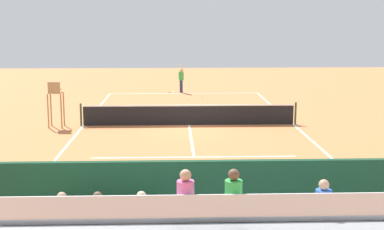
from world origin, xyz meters
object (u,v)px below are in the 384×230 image
object	(u,v)px
tennis_player	(181,78)
tennis_ball_near	(202,97)
tennis_net	(189,115)
umpire_chair	(55,99)
courtside_bench	(345,211)
equipment_bag	(284,229)
tennis_ball_far	(187,99)
tennis_racket	(172,92)

from	to	relation	value
tennis_player	tennis_ball_near	distance (m)	2.91
tennis_net	umpire_chair	distance (m)	6.26
tennis_net	courtside_bench	xyz separation A→B (m)	(-3.25, 13.27, 0.06)
umpire_chair	tennis_net	bearing A→B (deg)	-177.17
umpire_chair	equipment_bag	size ratio (longest dim) A/B	2.38
equipment_bag	tennis_ball_near	size ratio (longest dim) A/B	13.64
tennis_ball_near	tennis_ball_far	xyz separation A→B (m)	(1.01, 0.75, 0.00)
tennis_player	tennis_racket	xyz separation A→B (m)	(0.60, -0.33, -1.00)
equipment_bag	tennis_ball_far	xyz separation A→B (m)	(1.68, -21.65, -0.15)
equipment_bag	umpire_chair	bearing A→B (deg)	-58.57
tennis_ball_far	tennis_player	bearing A→B (deg)	-84.48
equipment_bag	tennis_player	world-z (taller)	tennis_player
umpire_chair	equipment_bag	bearing A→B (deg)	121.43
umpire_chair	tennis_racket	distance (m)	13.27
tennis_net	umpire_chair	xyz separation A→B (m)	(6.20, 0.31, 0.81)
equipment_bag	tennis_ball_far	distance (m)	21.72
tennis_racket	tennis_ball_far	xyz separation A→B (m)	(-0.91, 3.49, 0.02)
tennis_ball_near	tennis_ball_far	bearing A→B (deg)	36.57
tennis_player	umpire_chair	bearing A→B (deg)	62.83
tennis_net	equipment_bag	xyz separation A→B (m)	(-1.80, 13.40, -0.32)
tennis_player	tennis_racket	distance (m)	1.21
courtside_bench	equipment_bag	xyz separation A→B (m)	(1.45, 0.13, -0.38)
tennis_racket	tennis_ball_far	world-z (taller)	tennis_ball_far
umpire_chair	tennis_ball_near	xyz separation A→B (m)	(-7.33, -9.31, -1.28)
umpire_chair	tennis_racket	world-z (taller)	umpire_chair
courtside_bench	tennis_ball_near	xyz separation A→B (m)	(2.13, -22.27, -0.53)
tennis_racket	tennis_ball_near	xyz separation A→B (m)	(-1.92, 2.74, 0.02)
tennis_ball_near	tennis_ball_far	world-z (taller)	same
tennis_ball_far	equipment_bag	bearing A→B (deg)	94.44
courtside_bench	tennis_ball_far	size ratio (longest dim) A/B	27.27
umpire_chair	courtside_bench	size ratio (longest dim) A/B	1.19
tennis_ball_near	courtside_bench	bearing A→B (deg)	95.45
equipment_bag	tennis_player	bearing A→B (deg)	-85.42
tennis_net	tennis_player	world-z (taller)	tennis_player
umpire_chair	tennis_ball_near	bearing A→B (deg)	-128.21
tennis_racket	tennis_player	bearing A→B (deg)	151.27
equipment_bag	courtside_bench	bearing A→B (deg)	-174.95
tennis_player	tennis_ball_far	xyz separation A→B (m)	(-0.31, 3.16, -0.98)
tennis_net	equipment_bag	distance (m)	13.52
umpire_chair	tennis_ball_far	bearing A→B (deg)	-126.43
tennis_player	tennis_net	bearing A→B (deg)	90.94
courtside_bench	tennis_ball_far	xyz separation A→B (m)	(3.14, -21.52, -0.53)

